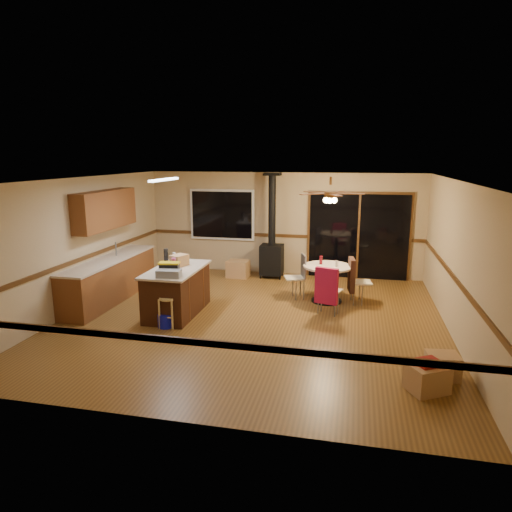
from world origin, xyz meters
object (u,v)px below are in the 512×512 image
(wood_stove, at_px, (272,249))
(toolbox_grey, at_px, (169,273))
(box_under_window, at_px, (238,269))
(dining_table, at_px, (327,277))
(chair_left, at_px, (299,271))
(box_corner_b, at_px, (442,366))
(toolbox_black, at_px, (169,269))
(box_corner_a, at_px, (427,378))
(bar_stool, at_px, (168,312))
(kitchen_island, at_px, (177,291))
(chair_near, at_px, (327,286))
(blue_bucket, at_px, (166,320))
(chair_right, at_px, (353,275))

(wood_stove, xyz_separation_m, toolbox_grey, (-1.18, -3.67, 0.24))
(wood_stove, distance_m, box_under_window, 0.99)
(toolbox_grey, bearing_deg, dining_table, 36.44)
(chair_left, relative_size, box_corner_b, 1.21)
(wood_stove, xyz_separation_m, toolbox_black, (-1.26, -3.47, 0.27))
(toolbox_black, relative_size, box_corner_a, 0.73)
(bar_stool, xyz_separation_m, box_corner_b, (4.46, -0.98, -0.11))
(kitchen_island, relative_size, chair_near, 2.40)
(wood_stove, height_order, box_corner_a, wood_stove)
(blue_bucket, xyz_separation_m, dining_table, (2.72, 2.08, 0.41))
(toolbox_black, bearing_deg, blue_bucket, -84.85)
(toolbox_black, relative_size, dining_table, 0.34)
(dining_table, bearing_deg, toolbox_black, -147.19)
(dining_table, height_order, chair_near, chair_near)
(wood_stove, distance_m, blue_bucket, 4.02)
(toolbox_grey, xyz_separation_m, chair_near, (2.72, 1.10, -0.37))
(chair_left, relative_size, chair_near, 0.74)
(chair_left, bearing_deg, box_corner_a, -59.61)
(wood_stove, bearing_deg, chair_right, -39.74)
(blue_bucket, bearing_deg, box_corner_b, -12.20)
(kitchen_island, bearing_deg, box_under_window, 80.69)
(chair_near, xyz_separation_m, box_under_window, (-2.37, 2.39, -0.38))
(toolbox_grey, xyz_separation_m, blue_bucket, (-0.05, -0.11, -0.84))
(blue_bucket, relative_size, chair_right, 0.43)
(kitchen_island, xyz_separation_m, toolbox_black, (0.04, -0.42, 0.54))
(bar_stool, bearing_deg, toolbox_black, 104.35)
(chair_left, bearing_deg, chair_right, -5.66)
(toolbox_grey, relative_size, box_under_window, 0.79)
(bar_stool, bearing_deg, box_corner_a, -18.59)
(box_under_window, xyz_separation_m, box_corner_a, (3.85, -5.00, -0.03))
(dining_table, bearing_deg, chair_near, -86.93)
(dining_table, height_order, chair_right, chair_right)
(chair_left, distance_m, box_under_window, 2.24)
(box_under_window, bearing_deg, toolbox_grey, -95.76)
(wood_stove, height_order, toolbox_black, wood_stove)
(toolbox_black, bearing_deg, dining_table, 32.81)
(toolbox_grey, bearing_deg, toolbox_black, 110.16)
(bar_stool, height_order, box_corner_b, bar_stool)
(kitchen_island, distance_m, box_corner_a, 4.82)
(toolbox_black, xyz_separation_m, box_corner_b, (4.54, -1.28, -0.82))
(kitchen_island, bearing_deg, chair_left, 34.16)
(box_under_window, bearing_deg, dining_table, -33.08)
(dining_table, bearing_deg, kitchen_island, -154.14)
(chair_left, bearing_deg, kitchen_island, -145.84)
(toolbox_grey, relative_size, box_corner_a, 0.88)
(box_under_window, bearing_deg, bar_stool, -95.54)
(toolbox_black, xyz_separation_m, chair_left, (2.15, 1.91, -0.41))
(chair_right, height_order, box_under_window, chair_right)
(dining_table, xyz_separation_m, box_under_window, (-2.32, 1.51, -0.32))
(box_corner_a, bearing_deg, toolbox_black, 158.13)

